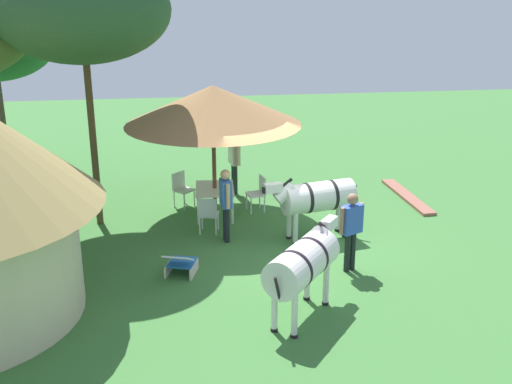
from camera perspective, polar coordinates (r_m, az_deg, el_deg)
name	(u,v)px	position (r m, az deg, el deg)	size (l,w,h in m)	color
ground_plane	(280,242)	(14.38, 2.21, -4.52)	(36.00, 36.00, 0.00)	#3D7537
shade_umbrella	(213,105)	(15.11, -3.93, 7.86)	(4.25, 4.25, 3.29)	brown
patio_dining_table	(215,191)	(15.68, -3.76, 0.09)	(1.29, 1.01, 0.74)	silver
patio_chair_west_end	(181,187)	(16.48, -6.77, 0.46)	(0.61, 0.61, 0.90)	silver
patio_chair_near_hut	(208,213)	(14.66, -4.36, -1.88)	(0.50, 0.52, 0.90)	silver
patio_chair_east_end	(259,191)	(16.05, 0.24, 0.08)	(0.51, 0.50, 0.90)	white
guest_beside_umbrella	(234,158)	(17.15, -1.99, 3.13)	(0.60, 0.30, 1.72)	black
guest_behind_table	(226,199)	(14.05, -2.75, -0.61)	(0.61, 0.26, 1.70)	black
standing_watcher	(351,225)	(12.78, 8.63, -2.97)	(0.39, 0.55, 1.67)	black
striped_lounge_chair	(181,263)	(12.85, -6.85, -6.43)	(0.94, 0.74, 0.60)	blue
zebra_nearest_camera	(303,263)	(10.98, 4.32, -6.39)	(1.99, 1.66, 1.59)	silver
zebra_by_umbrella	(316,198)	(14.26, 5.45, -0.50)	(1.03, 2.29, 1.53)	silver
acacia_tree_far_lawn	(82,10)	(14.79, -15.52, 15.60)	(3.91, 3.91, 6.20)	#4D3D22
brick_patio_kerb	(407,196)	(17.59, 13.54, -0.39)	(2.80, 0.36, 0.08)	#975C4C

